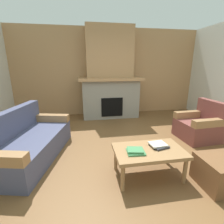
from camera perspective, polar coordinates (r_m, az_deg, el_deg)
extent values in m
plane|color=brown|center=(3.05, 7.40, -15.76)|extent=(9.00, 9.00, 0.00)
cube|color=tan|center=(5.53, -1.35, 13.43)|extent=(6.00, 0.12, 2.70)
cube|color=gray|center=(5.23, -0.64, 4.71)|extent=(1.70, 0.70, 1.15)
cube|color=black|center=(4.95, -0.03, 1.76)|extent=(0.64, 0.08, 0.56)
cube|color=tan|center=(5.09, -0.57, 11.40)|extent=(1.90, 0.82, 0.08)
cube|color=tan|center=(5.23, -0.87, 20.02)|extent=(1.40, 0.50, 1.47)
cube|color=#474C6B|center=(3.30, -25.99, -10.80)|extent=(1.22, 1.94, 0.40)
cube|color=#474C6B|center=(3.33, -32.00, -3.54)|extent=(0.56, 1.79, 0.45)
cube|color=#997047|center=(3.88, -20.74, -1.90)|extent=(0.85, 0.35, 0.15)
cube|color=brown|center=(4.15, 27.24, -5.55)|extent=(0.80, 0.80, 0.40)
cube|color=brown|center=(4.24, 31.19, 0.35)|extent=(0.18, 0.77, 0.45)
cube|color=#997047|center=(4.30, 25.11, -0.72)|extent=(0.77, 0.18, 0.15)
cube|color=#997047|center=(3.85, 30.66, -3.28)|extent=(0.77, 0.18, 0.15)
cube|color=#997047|center=(2.50, 12.65, -12.99)|extent=(1.00, 0.60, 0.05)
cylinder|color=#997047|center=(2.31, 3.75, -21.75)|extent=(0.06, 0.06, 0.38)
cylinder|color=#997047|center=(2.62, 23.85, -18.07)|extent=(0.06, 0.06, 0.38)
cylinder|color=#997047|center=(2.69, 1.31, -15.59)|extent=(0.06, 0.06, 0.38)
cylinder|color=#997047|center=(2.97, 18.72, -13.30)|extent=(0.06, 0.06, 0.38)
cube|color=brown|center=(2.79, 33.15, -17.04)|extent=(0.52, 0.52, 0.40)
cube|color=#3D7F4C|center=(2.37, 8.20, -13.45)|extent=(0.26, 0.23, 0.02)
cube|color=#3D7F4C|center=(2.36, 7.99, -12.88)|extent=(0.24, 0.21, 0.03)
cube|color=#2D2D33|center=(2.60, 15.93, -11.11)|extent=(0.27, 0.26, 0.03)
cube|color=beige|center=(2.58, 15.52, -10.61)|extent=(0.25, 0.22, 0.02)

